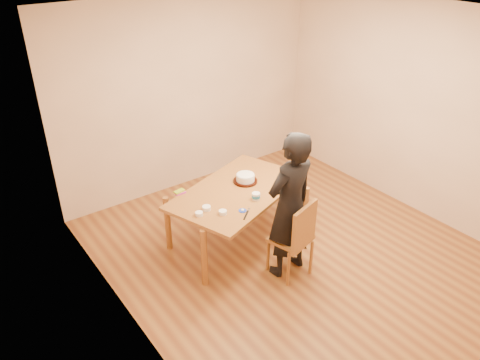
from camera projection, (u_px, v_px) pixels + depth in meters
room_shell at (279, 139)px, 5.18m from camera, size 4.00×4.50×2.70m
dining_table at (237, 191)px, 5.41m from camera, size 1.83×1.43×0.04m
dining_chair at (291, 238)px, 5.07m from camera, size 0.48×0.48×0.04m
cake_plate at (245, 181)px, 5.55m from camera, size 0.29×0.29×0.02m
cake at (245, 178)px, 5.53m from camera, size 0.22×0.22×0.07m
frosting_dome at (245, 174)px, 5.51m from camera, size 0.21×0.21×0.03m
frosting_tub at (256, 196)px, 5.19m from camera, size 0.09×0.09×0.08m
frosting_lid at (243, 211)px, 5.00m from camera, size 0.09×0.09×0.01m
frosting_dollop at (243, 210)px, 4.99m from camera, size 0.04×0.04×0.02m
ramekin_green at (223, 212)px, 4.94m from camera, size 0.09×0.09×0.04m
ramekin_yellow at (199, 214)px, 4.92m from camera, size 0.08×0.08×0.04m
ramekin_multi at (206, 208)px, 5.01m from camera, size 0.09×0.09×0.04m
candy_box_pink at (180, 193)px, 5.32m from camera, size 0.13×0.07×0.02m
candy_box_green at (179, 191)px, 5.31m from camera, size 0.13×0.08×0.02m
spatula at (246, 215)px, 4.92m from camera, size 0.14×0.12×0.01m
person at (290, 206)px, 4.92m from camera, size 0.64×0.44×1.68m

